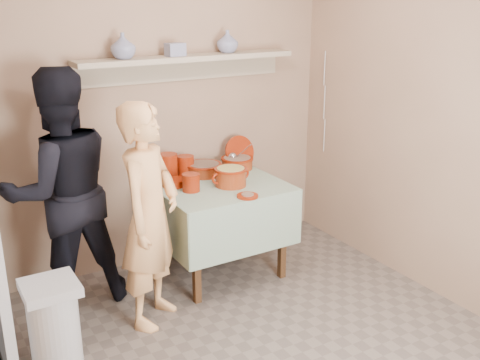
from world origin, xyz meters
TOP-DOWN VIEW (x-y plane):
  - plate_stack_a at (-0.04, 1.56)m, footprint 0.16×0.16m
  - plate_stack_b at (0.12, 1.57)m, footprint 0.14×0.14m
  - bowl_stack at (-0.01, 1.20)m, footprint 0.13×0.13m
  - empty_bowl at (-0.07, 1.38)m, footprint 0.18×0.18m
  - propped_lid at (0.65, 1.60)m, footprint 0.28×0.12m
  - vase_right at (0.55, 1.62)m, footprint 0.22×0.22m
  - vase_left at (-0.33, 1.62)m, footprint 0.26×0.26m
  - ceramic_box at (0.08, 1.60)m, footprint 0.15×0.11m
  - person_cook at (-0.48, 0.86)m, footprint 0.66×0.65m
  - person_helper at (-0.92, 1.39)m, footprint 0.87×0.69m
  - room_shell at (0.00, 0.00)m, footprint 3.04×3.54m
  - serving_table at (0.25, 1.28)m, footprint 0.97×0.97m
  - cazuela_meat_a at (0.26, 1.50)m, footprint 0.30×0.30m
  - cazuela_meat_b at (0.58, 1.52)m, footprint 0.28×0.28m
  - ladle at (0.55, 1.53)m, footprint 0.08×0.26m
  - cazuela_rice at (0.31, 1.16)m, footprint 0.33×0.25m
  - front_plate at (0.28, 0.87)m, footprint 0.16×0.16m
  - wall_shelf at (0.20, 1.65)m, footprint 1.80×0.25m
  - trash_bin at (-1.20, 0.68)m, footprint 0.32×0.32m
  - electrical_cord at (1.47, 1.48)m, footprint 0.01×0.05m

SIDE VIEW (x-z plane):
  - trash_bin at x=-1.20m, z-range 0.00..0.56m
  - serving_table at x=0.25m, z-range 0.26..1.02m
  - person_cook at x=-0.48m, z-range 0.00..1.54m
  - front_plate at x=0.28m, z-range 0.76..0.78m
  - empty_bowl at x=-0.07m, z-range 0.76..0.81m
  - cazuela_meat_a at x=0.26m, z-range 0.77..0.87m
  - cazuela_meat_b at x=0.58m, z-range 0.77..0.87m
  - bowl_stack at x=-0.01m, z-range 0.76..0.90m
  - plate_stack_b at x=0.12m, z-range 0.76..0.93m
  - cazuela_rice at x=0.31m, z-range 0.77..0.92m
  - person_helper at x=-0.92m, z-range 0.00..1.73m
  - plate_stack_a at x=-0.04m, z-range 0.76..0.97m
  - ladle at x=0.55m, z-range 0.78..0.97m
  - propped_lid at x=0.65m, z-range 0.75..1.02m
  - electrical_cord at x=1.47m, z-range 0.80..1.70m
  - room_shell at x=0.00m, z-range 0.30..2.92m
  - wall_shelf at x=0.20m, z-range 1.57..1.78m
  - ceramic_box at x=0.08m, z-range 1.72..1.82m
  - vase_right at x=0.55m, z-range 1.72..1.90m
  - vase_left at x=-0.33m, z-range 1.72..1.91m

